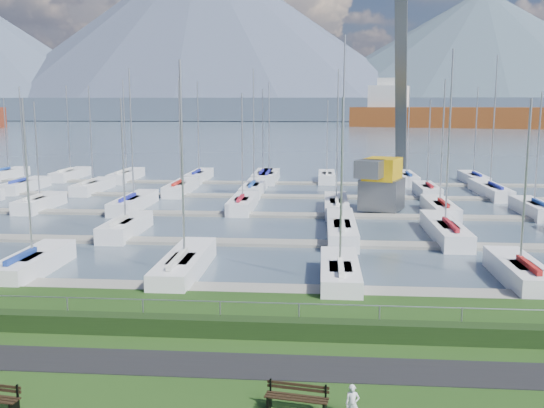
# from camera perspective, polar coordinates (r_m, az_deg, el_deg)

# --- Properties ---
(path) EXTENTS (160.00, 2.00, 0.04)m
(path) POSITION_cam_1_polar(r_m,az_deg,el_deg) (20.87, -3.48, -14.94)
(path) COLOR black
(path) RESTS_ON grass
(water) EXTENTS (800.00, 540.00, 0.20)m
(water) POSITION_cam_1_polar(r_m,az_deg,el_deg) (281.98, 4.15, 7.51)
(water) COLOR #465666
(hedge) EXTENTS (80.00, 0.70, 0.70)m
(hedge) POSITION_cam_1_polar(r_m,az_deg,el_deg) (23.12, -2.56, -11.54)
(hedge) COLOR black
(hedge) RESTS_ON grass
(fence) EXTENTS (80.00, 0.04, 0.04)m
(fence) POSITION_cam_1_polar(r_m,az_deg,el_deg) (23.20, -2.45, -9.23)
(fence) COLOR gray
(fence) RESTS_ON grass
(foothill) EXTENTS (900.00, 80.00, 12.00)m
(foothill) POSITION_cam_1_polar(r_m,az_deg,el_deg) (351.84, 4.29, 8.91)
(foothill) COLOR #424E60
(foothill) RESTS_ON water
(mountains) EXTENTS (1190.00, 360.00, 115.00)m
(mountains) POSITION_cam_1_polar(r_m,az_deg,el_deg) (428.17, 5.45, 14.42)
(mountains) COLOR #465067
(mountains) RESTS_ON water
(docks) EXTENTS (90.00, 41.60, 0.25)m
(docks) POSITION_cam_1_polar(r_m,az_deg,el_deg) (48.70, 1.35, -1.07)
(docks) COLOR gray
(docks) RESTS_ON water
(bench_right) EXTENTS (1.84, 0.71, 0.85)m
(bench_right) POSITION_cam_1_polar(r_m,az_deg,el_deg) (17.93, 2.35, -17.77)
(bench_right) COLOR black
(bench_right) RESTS_ON grass
(person) EXTENTS (0.40, 0.27, 1.09)m
(person) POSITION_cam_1_polar(r_m,az_deg,el_deg) (17.75, 7.58, -17.70)
(person) COLOR silver
(person) RESTS_ON grass
(crane) EXTENTS (5.85, 13.49, 22.35)m
(crane) POSITION_cam_1_polar(r_m,az_deg,el_deg) (52.22, 10.78, 5.61)
(crane) COLOR #53555A
(crane) RESTS_ON water
(cargo_ship_mid) EXTENTS (93.38, 44.92, 21.50)m
(cargo_ship_mid) POSITION_cam_1_polar(r_m,az_deg,el_deg) (248.13, 17.27, 7.79)
(cargo_ship_mid) COLOR brown
(cargo_ship_mid) RESTS_ON water
(sailboat_fleet) EXTENTS (75.59, 48.97, 13.77)m
(sailboat_fleet) POSITION_cam_1_polar(r_m,az_deg,el_deg) (51.77, 0.25, 5.71)
(sailboat_fleet) COLOR #1B1B94
(sailboat_fleet) RESTS_ON water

